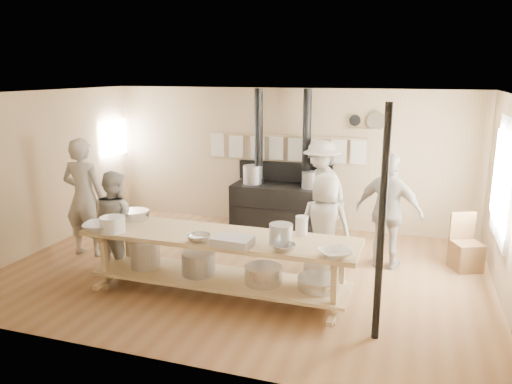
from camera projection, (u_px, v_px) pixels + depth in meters
ground at (243, 271)px, 7.44m from camera, size 7.00×7.00×0.00m
room_shell at (242, 164)px, 7.06m from camera, size 7.00×7.00×7.00m
window_right at (505, 180)px, 6.58m from camera, size 0.09×1.50×1.65m
left_opening at (114, 138)px, 9.96m from camera, size 0.00×0.90×0.90m
stove at (281, 202)px, 9.27m from camera, size 1.90×0.75×2.60m
towel_rail at (286, 145)px, 9.29m from camera, size 3.00×0.04×0.47m
back_wall_shelf at (367, 123)px, 8.77m from camera, size 0.63×0.14×0.32m
prep_table at (219, 259)px, 6.49m from camera, size 3.60×0.90×0.85m
support_post at (382, 226)px, 5.26m from camera, size 0.08×0.08×2.60m
cook_far_left at (84, 197)px, 7.90m from camera, size 0.73×0.51×1.90m
cook_left at (116, 222)px, 7.29m from camera, size 0.88×0.78×1.51m
cook_center at (325, 227)px, 6.99m from camera, size 0.82×0.59×1.54m
cook_right at (389, 212)px, 7.38m from camera, size 1.10×0.70×1.74m
cook_by_window at (321, 189)px, 8.80m from camera, size 1.30×1.16×1.75m
chair at (466, 253)px, 7.45m from camera, size 0.52×0.52×0.84m
bowl_white_a at (100, 227)px, 6.56m from camera, size 0.54×0.54×0.11m
bowl_steel_a at (198, 238)px, 6.13m from camera, size 0.38×0.38×0.09m
bowl_white_b at (335, 254)px, 5.62m from camera, size 0.50×0.50×0.09m
bowl_steel_b at (283, 248)px, 5.81m from camera, size 0.39×0.39×0.09m
roasting_pan at (233, 241)px, 5.99m from camera, size 0.49×0.34×0.10m
mixing_bowl_large at (135, 215)px, 7.07m from camera, size 0.53×0.53×0.13m
bucket_galv at (281, 235)px, 6.00m from camera, size 0.35×0.35×0.26m
deep_bowl_enamel at (113, 225)px, 6.49m from camera, size 0.39×0.39×0.20m
pitcher at (302, 226)px, 6.38m from camera, size 0.20×0.20×0.25m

